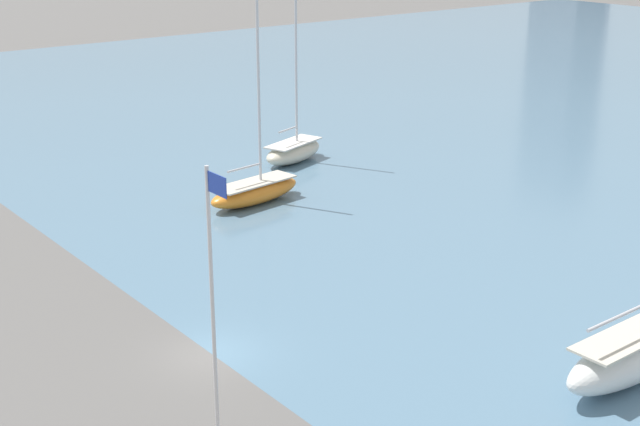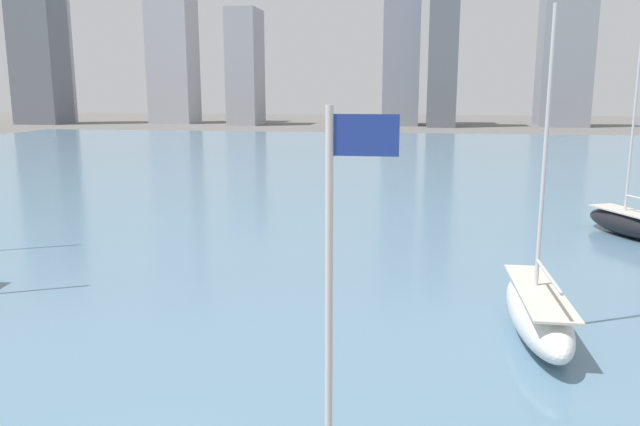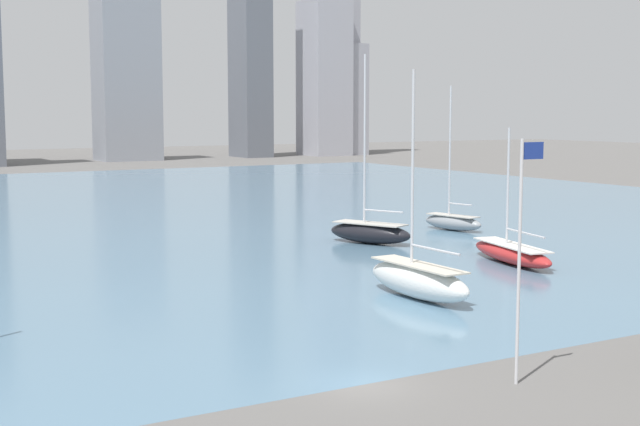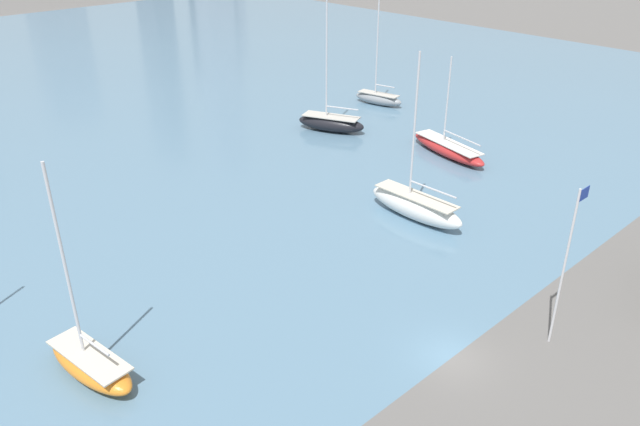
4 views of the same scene
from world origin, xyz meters
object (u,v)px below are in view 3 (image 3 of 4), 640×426
object	(u,v)px
sailboat_black	(370,232)
flag_pole	(521,252)
sailboat_red	(512,253)
sailboat_white	(418,280)
sailboat_gray	(453,221)

from	to	relation	value
sailboat_black	flag_pole	bearing A→B (deg)	-138.85
flag_pole	sailboat_red	distance (m)	30.91
sailboat_red	sailboat_white	size ratio (longest dim) A/B	0.78
flag_pole	sailboat_black	size ratio (longest dim) A/B	0.63
sailboat_red	sailboat_gray	world-z (taller)	sailboat_gray
sailboat_gray	sailboat_white	size ratio (longest dim) A/B	0.99
sailboat_gray	sailboat_white	world-z (taller)	sailboat_white
flag_pole	sailboat_black	xyz separation A→B (m)	(16.82, 36.53, -4.55)
sailboat_black	sailboat_white	size ratio (longest dim) A/B	1.17
sailboat_gray	sailboat_white	distance (m)	32.18
sailboat_red	sailboat_black	xyz separation A→B (m)	(-3.59, 13.83, 0.25)
sailboat_black	sailboat_white	bearing A→B (deg)	-140.30
flag_pole	sailboat_black	distance (m)	40.47
flag_pole	sailboat_black	world-z (taller)	sailboat_black
flag_pole	sailboat_white	world-z (taller)	sailboat_white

